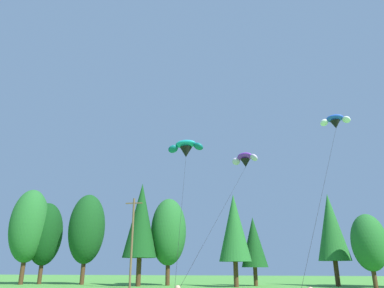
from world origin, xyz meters
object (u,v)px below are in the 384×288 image
Objects in this scene: parafoil_kite_far_purple at (245,160)px; utility_pole at (132,239)px; parafoil_kite_high_teal at (186,148)px; parafoil_kite_mid_blue_white at (335,121)px.

utility_pole is at bearing 140.13° from parafoil_kite_far_purple.
parafoil_kite_high_teal is 1.43× the size of parafoil_kite_mid_blue_white.
parafoil_kite_high_teal is at bearing -168.45° from parafoil_kite_far_purple.
parafoil_kite_high_teal is at bearing -54.66° from utility_pole.
utility_pole is 0.97× the size of parafoil_kite_mid_blue_white.
utility_pole is 28.88m from parafoil_kite_mid_blue_white.
parafoil_kite_far_purple is at bearing 136.03° from parafoil_kite_mid_blue_white.
parafoil_kite_far_purple is at bearing -39.87° from utility_pole.
parafoil_kite_high_teal is 0.92× the size of parafoil_kite_far_purple.
utility_pole is 0.63× the size of parafoil_kite_far_purple.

